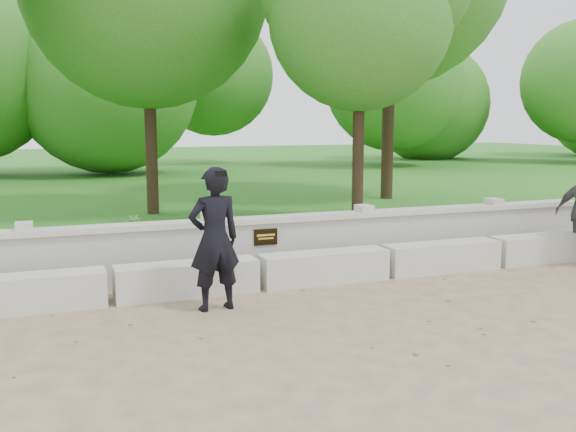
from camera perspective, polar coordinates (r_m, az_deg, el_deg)
name	(u,v)px	position (r m, az deg, el deg)	size (l,w,h in m)	color
ground	(311,330)	(7.30, 2.08, -10.06)	(80.00, 80.00, 0.00)	tan
lawn	(138,192)	(20.67, -13.15, 2.12)	(40.00, 22.00, 0.25)	#205915
concrete_bench	(258,273)	(8.95, -2.65, -5.08)	(11.90, 0.45, 0.45)	beige
parapet_wall	(244,247)	(9.56, -3.96, -2.76)	(12.50, 0.35, 0.90)	#BAB7B0
man_main	(214,239)	(7.89, -6.57, -2.05)	(0.69, 0.62, 1.78)	black
tree_near_right	(360,4)	(12.52, 6.46, 18.18)	(3.42, 3.42, 5.92)	#382619
shrub_b	(168,239)	(10.07, -10.64, -2.02)	(0.29, 0.23, 0.53)	#397528
shrub_c	(496,218)	(12.58, 18.02, -0.19)	(0.49, 0.42, 0.54)	#397528
shrub_d	(132,232)	(10.84, -13.68, -1.35)	(0.30, 0.27, 0.54)	#397528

